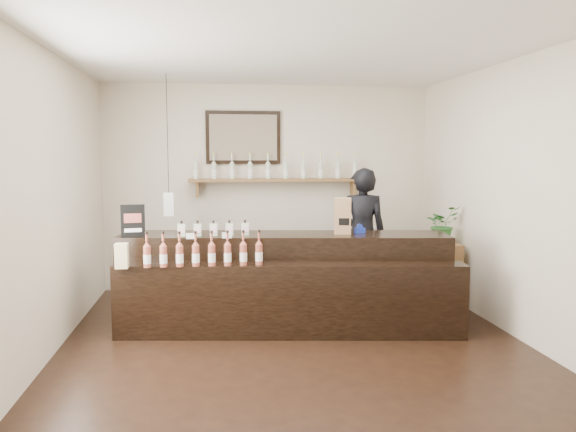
# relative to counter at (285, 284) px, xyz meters

# --- Properties ---
(ground) EXTENTS (5.00, 5.00, 0.00)m
(ground) POSITION_rel_counter_xyz_m (0.02, -0.57, -0.46)
(ground) COLOR black
(ground) RESTS_ON ground
(room_shell) EXTENTS (5.00, 5.00, 5.00)m
(room_shell) POSITION_rel_counter_xyz_m (0.02, -0.57, 1.24)
(room_shell) COLOR beige
(room_shell) RESTS_ON ground
(back_wall_decor) EXTENTS (2.66, 0.96, 1.69)m
(back_wall_decor) POSITION_rel_counter_xyz_m (-0.14, 1.80, 1.30)
(back_wall_decor) COLOR brown
(back_wall_decor) RESTS_ON ground
(counter) EXTENTS (3.59, 1.40, 1.15)m
(counter) POSITION_rel_counter_xyz_m (0.00, 0.00, 0.00)
(counter) COLOR black
(counter) RESTS_ON ground
(promo_sign) EXTENTS (0.24, 0.05, 0.34)m
(promo_sign) POSITION_rel_counter_xyz_m (-1.58, 0.10, 0.69)
(promo_sign) COLOR black
(promo_sign) RESTS_ON counter
(paper_bag) EXTENTS (0.20, 0.17, 0.39)m
(paper_bag) POSITION_rel_counter_xyz_m (0.64, 0.05, 0.72)
(paper_bag) COLOR olive
(paper_bag) RESTS_ON counter
(tape_dispenser) EXTENTS (0.12, 0.06, 0.10)m
(tape_dispenser) POSITION_rel_counter_xyz_m (0.83, 0.08, 0.56)
(tape_dispenser) COLOR #1931AF
(tape_dispenser) RESTS_ON counter
(side_cabinet) EXTENTS (0.44, 0.57, 0.78)m
(side_cabinet) POSITION_rel_counter_xyz_m (2.02, 0.63, -0.08)
(side_cabinet) COLOR brown
(side_cabinet) RESTS_ON ground
(potted_plant) EXTENTS (0.51, 0.48, 0.45)m
(potted_plant) POSITION_rel_counter_xyz_m (2.02, 0.63, 0.54)
(potted_plant) COLOR #296327
(potted_plant) RESTS_ON side_cabinet
(shopkeeper) EXTENTS (0.76, 0.56, 1.90)m
(shopkeeper) POSITION_rel_counter_xyz_m (1.10, 0.98, 0.49)
(shopkeeper) COLOR black
(shopkeeper) RESTS_ON ground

